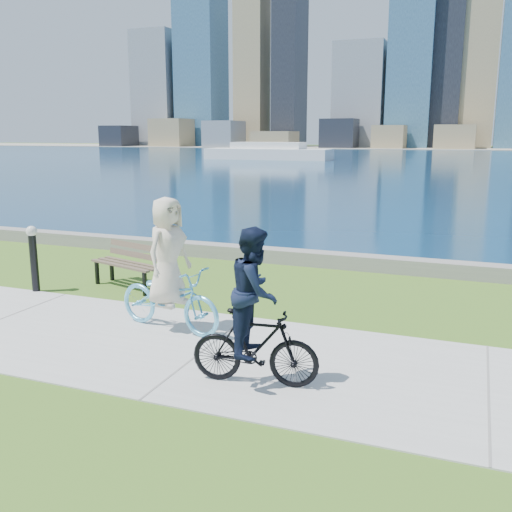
{
  "coord_description": "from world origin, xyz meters",
  "views": [
    {
      "loc": [
        3.68,
        -7.26,
        3.22
      ],
      "look_at": [
        0.1,
        1.94,
        1.1
      ],
      "focal_mm": 40.0,
      "sensor_mm": 36.0,
      "label": 1
    }
  ],
  "objects_px": {
    "cyclist_woman": "(169,281)",
    "cyclist_man": "(255,320)",
    "bollard_lamp": "(33,254)",
    "park_bench": "(130,261)"
  },
  "relations": [
    {
      "from": "cyclist_man",
      "to": "park_bench",
      "type": "bearing_deg",
      "value": 41.7
    },
    {
      "from": "cyclist_woman",
      "to": "cyclist_man",
      "type": "bearing_deg",
      "value": -113.78
    },
    {
      "from": "park_bench",
      "to": "cyclist_man",
      "type": "relative_size",
      "value": 0.9
    },
    {
      "from": "park_bench",
      "to": "bollard_lamp",
      "type": "distance_m",
      "value": 1.95
    },
    {
      "from": "cyclist_man",
      "to": "bollard_lamp",
      "type": "bearing_deg",
      "value": 58.5
    },
    {
      "from": "bollard_lamp",
      "to": "cyclist_man",
      "type": "height_order",
      "value": "cyclist_man"
    },
    {
      "from": "park_bench",
      "to": "cyclist_woman",
      "type": "relative_size",
      "value": 0.84
    },
    {
      "from": "bollard_lamp",
      "to": "cyclist_man",
      "type": "bearing_deg",
      "value": -23.42
    },
    {
      "from": "cyclist_woman",
      "to": "cyclist_man",
      "type": "relative_size",
      "value": 1.07
    },
    {
      "from": "park_bench",
      "to": "cyclist_man",
      "type": "xyz_separation_m",
      "value": [
        4.27,
        -3.61,
        0.34
      ]
    }
  ]
}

